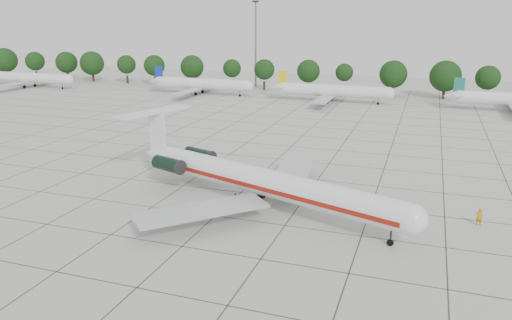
# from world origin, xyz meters

# --- Properties ---
(ground) EXTENTS (260.00, 260.00, 0.00)m
(ground) POSITION_xyz_m (0.00, 0.00, 0.00)
(ground) COLOR beige
(ground) RESTS_ON ground
(apron_joints) EXTENTS (170.00, 170.00, 0.02)m
(apron_joints) POSITION_xyz_m (0.00, 15.00, 0.01)
(apron_joints) COLOR #383838
(apron_joints) RESTS_ON ground
(main_airliner) EXTENTS (38.46, 29.27, 9.26)m
(main_airliner) POSITION_xyz_m (2.86, -3.63, 3.27)
(main_airliner) COLOR silver
(main_airliner) RESTS_ON ground
(ground_crew) EXTENTS (0.83, 0.69, 1.96)m
(ground_crew) POSITION_xyz_m (27.30, -1.23, 0.98)
(ground_crew) COLOR #BE7F0B
(ground_crew) RESTS_ON ground
(bg_airliner_a) EXTENTS (28.24, 27.20, 7.40)m
(bg_airliner_a) POSITION_xyz_m (-93.58, 66.60, 2.91)
(bg_airliner_a) COLOR silver
(bg_airliner_a) RESTS_ON ground
(bg_airliner_b) EXTENTS (28.24, 27.20, 7.40)m
(bg_airliner_b) POSITION_xyz_m (-38.69, 71.11, 2.91)
(bg_airliner_b) COLOR silver
(bg_airliner_b) RESTS_ON ground
(bg_airliner_c) EXTENTS (28.24, 27.20, 7.40)m
(bg_airliner_c) POSITION_xyz_m (-1.85, 70.12, 2.91)
(bg_airliner_c) COLOR silver
(bg_airliner_c) RESTS_ON ground
(tree_line) EXTENTS (249.86, 8.44, 10.22)m
(tree_line) POSITION_xyz_m (-11.68, 85.00, 5.98)
(tree_line) COLOR #332114
(tree_line) RESTS_ON ground
(floodlight_mast) EXTENTS (1.60, 1.60, 25.45)m
(floodlight_mast) POSITION_xyz_m (-30.00, 92.00, 14.28)
(floodlight_mast) COLOR slate
(floodlight_mast) RESTS_ON ground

